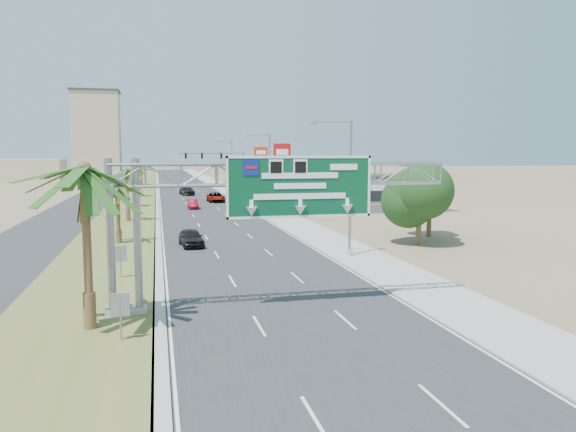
{
  "coord_description": "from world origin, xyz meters",
  "views": [
    {
      "loc": [
        -6.25,
        -16.78,
        7.6
      ],
      "look_at": [
        0.7,
        12.93,
        4.2
      ],
      "focal_mm": 35.0,
      "sensor_mm": 36.0,
      "label": 1
    }
  ],
  "objects_px": {
    "car_left_lane": "(191,238)",
    "pole_sign_red_near": "(282,156)",
    "car_mid_lane": "(193,204)",
    "sign_gantry": "(267,186)",
    "palm_near": "(84,170)",
    "car_right_lane": "(216,197)",
    "car_far": "(187,191)",
    "store_building": "(344,190)",
    "pole_sign_blue": "(303,173)",
    "pole_sign_red_far": "(261,157)",
    "signal_mast": "(231,171)"
  },
  "relations": [
    {
      "from": "car_left_lane",
      "to": "pole_sign_red_near",
      "type": "height_order",
      "value": "pole_sign_red_near"
    },
    {
      "from": "car_mid_lane",
      "to": "pole_sign_red_near",
      "type": "xyz_separation_m",
      "value": [
        12.31,
        -1.82,
        6.61
      ]
    },
    {
      "from": "sign_gantry",
      "to": "pole_sign_red_near",
      "type": "relative_size",
      "value": 1.82
    },
    {
      "from": "palm_near",
      "to": "car_right_lane",
      "type": "xyz_separation_m",
      "value": [
        11.93,
        63.71,
        -6.19
      ]
    },
    {
      "from": "car_left_lane",
      "to": "pole_sign_red_near",
      "type": "bearing_deg",
      "value": 59.33
    },
    {
      "from": "palm_near",
      "to": "car_far",
      "type": "height_order",
      "value": "palm_near"
    },
    {
      "from": "car_mid_lane",
      "to": "car_far",
      "type": "bearing_deg",
      "value": 88.21
    },
    {
      "from": "sign_gantry",
      "to": "store_building",
      "type": "bearing_deg",
      "value": 67.64
    },
    {
      "from": "palm_near",
      "to": "pole_sign_blue",
      "type": "bearing_deg",
      "value": 64.44
    },
    {
      "from": "store_building",
      "to": "car_far",
      "type": "xyz_separation_m",
      "value": [
        -22.94,
        21.84,
        -1.19
      ]
    },
    {
      "from": "car_right_lane",
      "to": "pole_sign_blue",
      "type": "distance_m",
      "value": 22.31
    },
    {
      "from": "car_far",
      "to": "car_left_lane",
      "type": "bearing_deg",
      "value": -99.04
    },
    {
      "from": "car_mid_lane",
      "to": "pole_sign_red_near",
      "type": "bearing_deg",
      "value": -9.0
    },
    {
      "from": "sign_gantry",
      "to": "car_left_lane",
      "type": "relative_size",
      "value": 3.93
    },
    {
      "from": "store_building",
      "to": "pole_sign_red_far",
      "type": "height_order",
      "value": "pole_sign_red_far"
    },
    {
      "from": "pole_sign_red_far",
      "to": "car_right_lane",
      "type": "bearing_deg",
      "value": -165.24
    },
    {
      "from": "pole_sign_blue",
      "to": "store_building",
      "type": "bearing_deg",
      "value": 54.18
    },
    {
      "from": "pole_sign_red_near",
      "to": "car_far",
      "type": "bearing_deg",
      "value": 112.71
    },
    {
      "from": "car_left_lane",
      "to": "car_mid_lane",
      "type": "relative_size",
      "value": 1.08
    },
    {
      "from": "car_far",
      "to": "pole_sign_red_far",
      "type": "xyz_separation_m",
      "value": [
        11.33,
        -14.11,
        6.24
      ]
    },
    {
      "from": "car_left_lane",
      "to": "signal_mast",
      "type": "bearing_deg",
      "value": 73.07
    },
    {
      "from": "car_left_lane",
      "to": "car_mid_lane",
      "type": "height_order",
      "value": "car_left_lane"
    },
    {
      "from": "pole_sign_red_near",
      "to": "sign_gantry",
      "type": "bearing_deg",
      "value": -103.4
    },
    {
      "from": "sign_gantry",
      "to": "pole_sign_red_far",
      "type": "distance_m",
      "value": 64.83
    },
    {
      "from": "palm_near",
      "to": "pole_sign_red_far",
      "type": "distance_m",
      "value": 68.59
    },
    {
      "from": "sign_gantry",
      "to": "signal_mast",
      "type": "height_order",
      "value": "signal_mast"
    },
    {
      "from": "sign_gantry",
      "to": "pole_sign_red_far",
      "type": "relative_size",
      "value": 1.88
    },
    {
      "from": "car_mid_lane",
      "to": "car_left_lane",
      "type": "bearing_deg",
      "value": -94.34
    },
    {
      "from": "sign_gantry",
      "to": "pole_sign_blue",
      "type": "relative_size",
      "value": 2.36
    },
    {
      "from": "car_right_lane",
      "to": "car_far",
      "type": "bearing_deg",
      "value": 101.5
    },
    {
      "from": "signal_mast",
      "to": "store_building",
      "type": "relative_size",
      "value": 0.57
    },
    {
      "from": "car_right_lane",
      "to": "pole_sign_blue",
      "type": "bearing_deg",
      "value": -66.95
    },
    {
      "from": "palm_near",
      "to": "car_far",
      "type": "distance_m",
      "value": 80.5
    },
    {
      "from": "pole_sign_blue",
      "to": "pole_sign_red_far",
      "type": "relative_size",
      "value": 0.8
    },
    {
      "from": "pole_sign_red_near",
      "to": "pole_sign_blue",
      "type": "relative_size",
      "value": 1.3
    },
    {
      "from": "store_building",
      "to": "pole_sign_red_near",
      "type": "xyz_separation_m",
      "value": [
        -11.19,
        -6.23,
        5.26
      ]
    },
    {
      "from": "pole_sign_red_near",
      "to": "pole_sign_blue",
      "type": "distance_m",
      "value": 8.29
    },
    {
      "from": "car_mid_lane",
      "to": "car_right_lane",
      "type": "height_order",
      "value": "car_right_lane"
    },
    {
      "from": "signal_mast",
      "to": "store_building",
      "type": "xyz_separation_m",
      "value": [
        16.83,
        -5.97,
        -2.85
      ]
    },
    {
      "from": "store_building",
      "to": "car_mid_lane",
      "type": "xyz_separation_m",
      "value": [
        -23.5,
        -4.41,
        -1.35
      ]
    },
    {
      "from": "signal_mast",
      "to": "pole_sign_blue",
      "type": "xyz_separation_m",
      "value": [
        6.57,
        -20.18,
        0.31
      ]
    },
    {
      "from": "car_right_lane",
      "to": "pole_sign_blue",
      "type": "height_order",
      "value": "pole_sign_blue"
    },
    {
      "from": "car_mid_lane",
      "to": "car_right_lane",
      "type": "relative_size",
      "value": 0.74
    },
    {
      "from": "palm_near",
      "to": "store_building",
      "type": "xyz_separation_m",
      "value": [
        31.2,
        58.0,
        -4.93
      ]
    },
    {
      "from": "sign_gantry",
      "to": "car_right_lane",
      "type": "distance_m",
      "value": 62.13
    },
    {
      "from": "car_left_lane",
      "to": "pole_sign_blue",
      "type": "xyz_separation_m",
      "value": [
        15.37,
        22.42,
        4.44
      ]
    },
    {
      "from": "signal_mast",
      "to": "car_far",
      "type": "xyz_separation_m",
      "value": [
        -6.11,
        15.86,
        -4.04
      ]
    },
    {
      "from": "store_building",
      "to": "car_right_lane",
      "type": "relative_size",
      "value": 3.38
    },
    {
      "from": "signal_mast",
      "to": "car_left_lane",
      "type": "relative_size",
      "value": 2.41
    },
    {
      "from": "store_building",
      "to": "car_far",
      "type": "height_order",
      "value": "store_building"
    }
  ]
}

